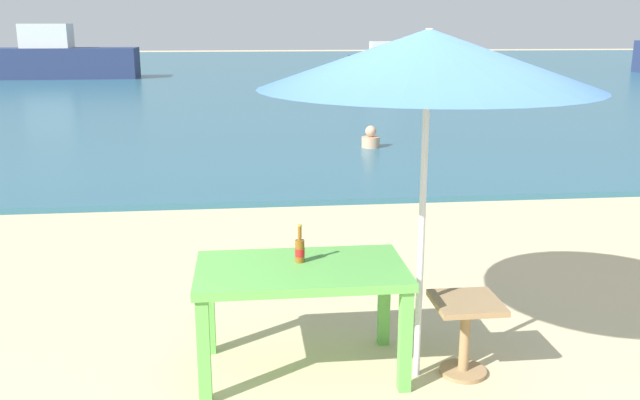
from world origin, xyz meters
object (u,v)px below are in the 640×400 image
Objects in this scene: patio_umbrella at (428,59)px; side_table_wood at (465,326)px; picnic_table_green at (301,282)px; beer_bottle_amber at (300,249)px; boat_barge at (390,61)px; boat_tanker at (60,59)px; swimmer_person at (371,139)px.

patio_umbrella is 1.79m from side_table_wood.
picnic_table_green is 5.28× the size of beer_bottle_amber.
picnic_table_green is 28.85m from boat_barge.
picnic_table_green is 27.39m from boat_tanker.
beer_bottle_amber is 0.12× the size of patio_umbrella.
beer_bottle_amber is 0.07× the size of boat_barge.
patio_umbrella is 0.58× the size of boat_barge.
swimmer_person is (1.99, 8.11, -0.61)m from beer_bottle_amber.
swimmer_person is 20.60m from boat_tanker.
boat_barge reaches higher than swimmer_person.
boat_tanker is at bearing 119.08° from swimmer_person.
beer_bottle_amber is 27.30m from boat_tanker.
swimmer_person is at bearing -102.96° from boat_barge.
beer_bottle_amber reaches higher than side_table_wood.
boat_barge is (5.47, 28.26, 0.25)m from side_table_wood.
picnic_table_green is 1.66m from patio_umbrella.
picnic_table_green is at bearing -103.64° from swimmer_person.
boat_barge reaches higher than side_table_wood.
picnic_table_green is 8.44m from swimmer_person.
beer_bottle_amber is 0.65× the size of swimmer_person.
side_table_wood is at bearing -8.75° from picnic_table_green.
patio_umbrella is at bearing -11.26° from picnic_table_green.
side_table_wood is (0.32, -0.02, -1.76)m from patio_umbrella.
boat_tanker is (-9.11, 26.36, 0.54)m from side_table_wood.
patio_umbrella is 4.26× the size of side_table_wood.
boat_barge reaches higher than beer_bottle_amber.
picnic_table_green is 1.15m from side_table_wood.
boat_tanker is (-8.02, 26.10, 0.04)m from beer_bottle_amber.
side_table_wood is 1.32× the size of swimmer_person.
boat_tanker is at bearing -172.58° from boat_barge.
side_table_wood is at bearing -70.93° from boat_tanker.
beer_bottle_amber is 28.76m from boat_barge.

